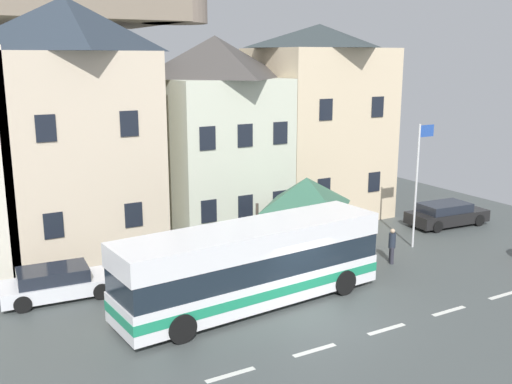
% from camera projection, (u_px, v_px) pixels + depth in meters
% --- Properties ---
extents(ground_plane, '(40.00, 60.00, 0.07)m').
position_uv_depth(ground_plane, '(321.00, 320.00, 20.87)').
color(ground_plane, '#484F4E').
extents(townhouse_01, '(6.89, 6.07, 11.71)m').
position_uv_depth(townhouse_01, '(73.00, 129.00, 27.06)').
color(townhouse_01, beige).
rests_on(townhouse_01, ground_plane).
extents(townhouse_02, '(5.95, 6.44, 10.16)m').
position_uv_depth(townhouse_02, '(216.00, 135.00, 30.94)').
color(townhouse_02, beige).
rests_on(townhouse_02, ground_plane).
extents(townhouse_03, '(6.89, 6.30, 10.88)m').
position_uv_depth(townhouse_03, '(317.00, 122.00, 33.90)').
color(townhouse_03, beige).
rests_on(townhouse_03, ground_plane).
extents(hilltop_castle, '(40.89, 40.89, 18.84)m').
position_uv_depth(hilltop_castle, '(75.00, 86.00, 46.46)').
color(hilltop_castle, '#5C5C4C').
rests_on(hilltop_castle, ground_plane).
extents(transit_bus, '(10.65, 3.36, 3.06)m').
position_uv_depth(transit_bus, '(252.00, 266.00, 21.75)').
color(transit_bus, white).
rests_on(transit_bus, ground_plane).
extents(bus_shelter, '(3.60, 3.60, 3.77)m').
position_uv_depth(bus_shelter, '(307.00, 193.00, 26.71)').
color(bus_shelter, '#473D33').
rests_on(bus_shelter, ground_plane).
extents(parked_car_00, '(4.62, 2.26, 1.27)m').
position_uv_depth(parked_car_00, '(446.00, 214.00, 32.39)').
color(parked_car_00, black).
rests_on(parked_car_00, ground_plane).
extents(parked_car_01, '(4.41, 2.16, 1.23)m').
position_uv_depth(parked_car_01, '(58.00, 283.00, 22.61)').
color(parked_car_01, white).
rests_on(parked_car_01, ground_plane).
extents(parked_car_02, '(4.10, 1.87, 1.36)m').
position_uv_depth(parked_car_02, '(311.00, 236.00, 28.28)').
color(parked_car_02, silver).
rests_on(parked_car_02, ground_plane).
extents(pedestrian_00, '(0.31, 0.36, 1.61)m').
position_uv_depth(pedestrian_00, '(392.00, 245.00, 26.38)').
color(pedestrian_00, '#2D2D38').
rests_on(pedestrian_00, ground_plane).
extents(pedestrian_01, '(0.33, 0.33, 1.57)m').
position_uv_depth(pedestrian_01, '(372.00, 250.00, 25.53)').
color(pedestrian_01, '#2D2D38').
rests_on(pedestrian_01, ground_plane).
extents(pedestrian_02, '(0.36, 0.35, 1.58)m').
position_uv_depth(pedestrian_02, '(335.00, 246.00, 26.09)').
color(pedestrian_02, '#38332D').
rests_on(pedestrian_02, ground_plane).
extents(public_bench, '(1.52, 0.48, 0.87)m').
position_uv_depth(public_bench, '(260.00, 237.00, 28.88)').
color(public_bench, '#33473D').
rests_on(public_bench, ground_plane).
extents(flagpole, '(0.95, 0.10, 6.03)m').
position_uv_depth(flagpole, '(418.00, 176.00, 28.05)').
color(flagpole, silver).
rests_on(flagpole, ground_plane).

